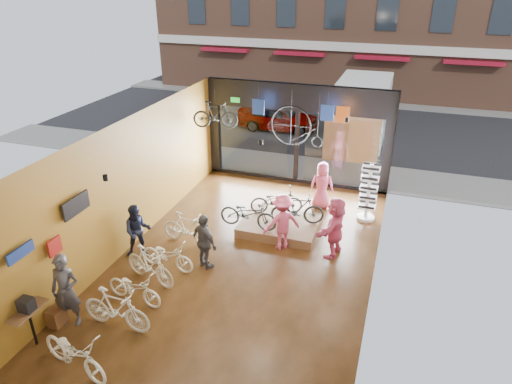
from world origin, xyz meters
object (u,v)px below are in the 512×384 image
at_px(floor_bike_4, 167,255).
at_px(customer_1, 138,231).
at_px(customer_5, 335,227).
at_px(sunglasses_rack, 368,192).
at_px(hung_bike, 215,115).
at_px(floor_bike_3, 150,265).
at_px(floor_bike_1, 116,309).
at_px(display_bike_mid, 297,209).
at_px(customer_3, 282,222).
at_px(floor_bike_5, 187,228).
at_px(floor_bike_2, 134,288).
at_px(penny_farthing, 299,128).
at_px(floor_bike_0, 74,353).
at_px(street_car, 278,116).
at_px(display_bike_right, 276,201).
at_px(customer_2, 205,242).
at_px(customer_4, 322,185).
at_px(customer_0, 66,290).
at_px(display_platform, 280,226).
at_px(box_truck, 359,116).
at_px(display_bike_left, 248,214).

bearing_deg(floor_bike_4, customer_1, 77.33).
relative_size(customer_1, customer_5, 0.87).
relative_size(sunglasses_rack, hung_bike, 1.23).
relative_size(floor_bike_3, floor_bike_4, 1.05).
bearing_deg(floor_bike_1, display_bike_mid, -26.58).
xyz_separation_m(customer_3, hung_bike, (-3.28, 3.01, 2.06)).
distance_m(floor_bike_1, floor_bike_5, 3.82).
xyz_separation_m(floor_bike_2, hung_bike, (-0.51, 6.52, 2.51)).
bearing_deg(floor_bike_3, customer_5, -40.77).
bearing_deg(penny_farthing, floor_bike_1, -104.88).
bearing_deg(sunglasses_rack, floor_bike_0, -102.85).
distance_m(street_car, display_bike_right, 9.67).
height_order(floor_bike_0, floor_bike_1, floor_bike_1).
relative_size(customer_5, hung_bike, 1.15).
bearing_deg(customer_3, floor_bike_5, -25.97).
distance_m(floor_bike_3, customer_2, 1.55).
bearing_deg(customer_3, display_bike_mid, -139.86).
height_order(customer_3, customer_4, customer_3).
bearing_deg(penny_farthing, customer_0, -111.44).
relative_size(street_car, customer_4, 2.50).
xyz_separation_m(street_car, display_bike_mid, (3.41, -9.78, 0.09)).
distance_m(floor_bike_4, display_bike_right, 4.07).
xyz_separation_m(customer_3, customer_5, (1.50, 0.15, 0.04)).
xyz_separation_m(display_platform, customer_1, (-3.45, -2.61, 0.64)).
bearing_deg(hung_bike, display_bike_mid, -132.98).
height_order(floor_bike_0, hung_bike, hung_bike).
xyz_separation_m(sunglasses_rack, hung_bike, (-5.46, 0.44, 1.95)).
bearing_deg(box_truck, floor_bike_1, -104.24).
distance_m(display_platform, customer_2, 3.01).
bearing_deg(street_car, floor_bike_4, -177.65).
relative_size(sunglasses_rack, penny_farthing, 1.08).
bearing_deg(display_platform, customer_3, -71.39).
bearing_deg(floor_bike_5, street_car, 5.50).
distance_m(street_car, floor_bike_3, 13.48).
bearing_deg(display_bike_left, customer_2, 165.35).
distance_m(floor_bike_2, customer_5, 5.65).
xyz_separation_m(floor_bike_2, customer_4, (3.37, 6.46, 0.41)).
distance_m(customer_0, penny_farthing, 9.18).
relative_size(floor_bike_0, customer_1, 1.15).
xyz_separation_m(floor_bike_0, customer_5, (4.22, 5.94, 0.43)).
height_order(floor_bike_3, display_bike_mid, display_bike_mid).
height_order(display_bike_left, display_bike_mid, display_bike_mid).
bearing_deg(customer_0, customer_4, 47.62).
distance_m(customer_4, hung_bike, 4.41).
bearing_deg(display_bike_right, customer_5, -141.80).
xyz_separation_m(customer_3, sunglasses_rack, (2.18, 2.57, 0.11)).
bearing_deg(street_car, customer_3, -163.49).
distance_m(customer_1, customer_5, 5.57).
relative_size(floor_bike_2, penny_farthing, 0.87).
bearing_deg(hung_bike, customer_5, -134.28).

